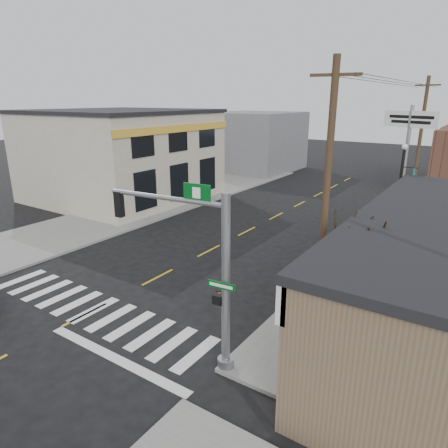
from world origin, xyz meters
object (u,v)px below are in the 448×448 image
Objects in this scene: traffic_signal_pole at (207,260)px; utility_pole_near at (326,197)px; guide_sign at (373,239)px; dance_center_sign at (408,138)px; bare_tree at (360,226)px; utility_pole_far at (419,144)px; fire_hydrant at (305,298)px; lamp_post at (400,191)px.

traffic_signal_pole is 0.61× the size of utility_pole_near.
guide_sign is at bearing 73.99° from utility_pole_near.
dance_center_sign is 1.44× the size of bare_tree.
dance_center_sign is 5.26m from utility_pole_far.
utility_pole_near reaches higher than traffic_signal_pole.
bare_tree is (3.29, 3.36, 0.73)m from traffic_signal_pole.
utility_pole_near reaches higher than fire_hydrant.
utility_pole_near is 0.98× the size of utility_pole_far.
utility_pole_far is (-0.10, 5.20, -0.79)m from dance_center_sign.
traffic_signal_pole reaches higher than guide_sign.
dance_center_sign is at bearing -83.11° from utility_pole_far.
utility_pole_near is (-1.34, 0.64, 0.59)m from bare_tree.
traffic_signal_pole is at bearing -89.28° from utility_pole_far.
traffic_signal_pole is 4.76m from bare_tree.
bare_tree is at bearing -60.29° from dance_center_sign.
traffic_signal_pole is 4.64m from utility_pole_near.
lamp_post is 9.52m from bare_tree.
utility_pole_far is at bearing 83.15° from lamp_post.
bare_tree reaches higher than guide_sign.
guide_sign is at bearing -61.56° from dance_center_sign.
lamp_post reaches higher than guide_sign.
guide_sign is 0.56× the size of lamp_post.
lamp_post is at bearing 78.32° from utility_pole_near.
traffic_signal_pole is 0.60× the size of utility_pole_far.
lamp_post is at bearing 93.50° from bare_tree.
bare_tree is (2.07, -1.28, 3.61)m from fire_hydrant.
utility_pole_far is (-0.00, 18.24, 0.10)m from utility_pole_near.
lamp_post reaches higher than fire_hydrant.
fire_hydrant is 0.10× the size of dance_center_sign.
utility_pole_near is (-0.10, -13.04, -0.89)m from dance_center_sign.
dance_center_sign is (2.06, 17.05, 2.20)m from traffic_signal_pole.
utility_pole_near is 18.24m from utility_pole_far.
utility_pole_far is at bearing 78.91° from traffic_signal_pole.
utility_pole_near is (0.73, -0.65, 4.19)m from fire_hydrant.
bare_tree is at bearing -32.26° from utility_pole_near.
dance_center_sign is (0.83, 12.40, 5.08)m from fire_hydrant.
dance_center_sign is at bearing 95.16° from bare_tree.
utility_pole_far reaches higher than traffic_signal_pole.
fire_hydrant is at bearing 131.58° from utility_pole_near.
lamp_post is 0.76× the size of dance_center_sign.
dance_center_sign reaches higher than guide_sign.
dance_center_sign is 13.07m from utility_pole_near.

